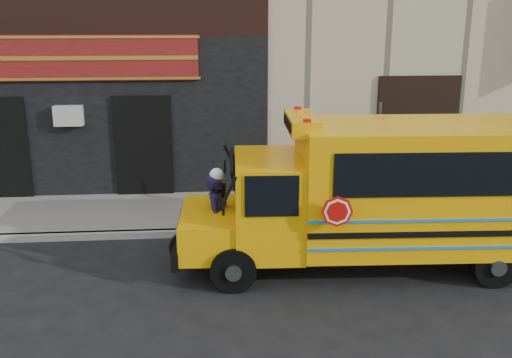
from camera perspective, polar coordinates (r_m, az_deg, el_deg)
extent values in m
plane|color=black|center=(10.31, 4.21, -10.63)|extent=(120.00, 120.00, 0.00)
cube|color=gray|center=(12.64, 2.42, -5.12)|extent=(40.00, 0.20, 0.15)
cube|color=#615F5B|center=(14.05, 1.67, -2.96)|extent=(40.00, 3.00, 0.15)
cube|color=black|center=(15.28, -17.98, 5.84)|extent=(10.00, 0.30, 4.00)
cube|color=#4D160B|center=(14.95, -18.62, 11.39)|extent=(6.50, 0.12, 1.10)
cube|color=black|center=(15.78, -24.25, 2.73)|extent=(1.30, 0.10, 2.50)
cube|color=black|center=(14.96, -11.14, 3.18)|extent=(1.30, 0.10, 2.50)
cylinder|color=black|center=(9.97, -2.28, -9.00)|extent=(0.81, 0.31, 0.80)
cylinder|color=black|center=(11.73, -2.31, -5.12)|extent=(0.81, 0.31, 0.80)
cylinder|color=black|center=(10.98, 22.74, -7.90)|extent=(0.81, 0.31, 0.80)
cylinder|color=black|center=(12.59, 19.18, -4.53)|extent=(0.81, 0.31, 0.80)
cube|color=#DA9304|center=(10.71, -4.74, -4.95)|extent=(1.08, 2.04, 0.70)
cube|color=black|center=(10.83, -7.63, -6.20)|extent=(0.20, 2.05, 0.35)
cube|color=#DA9304|center=(10.55, 1.18, -2.34)|extent=(1.28, 2.15, 1.70)
cube|color=black|center=(10.41, -1.93, -0.28)|extent=(0.13, 1.80, 0.90)
cube|color=#DA9304|center=(11.00, 16.17, -0.47)|extent=(4.58, 2.38, 2.25)
cube|color=black|center=(9.91, 18.91, 0.43)|extent=(3.90, 0.19, 0.75)
cube|color=#DA9304|center=(10.25, 4.60, 5.61)|extent=(0.56, 1.62, 0.28)
cylinder|color=#AB0B06|center=(9.37, 8.12, -3.23)|extent=(0.52, 0.05, 0.52)
cylinder|color=#3E4641|center=(12.56, 11.97, 0.96)|extent=(0.06, 0.06, 2.89)
cube|color=maroon|center=(12.29, 12.37, 4.94)|extent=(0.07, 0.25, 0.36)
cube|color=white|center=(12.38, 12.25, 2.88)|extent=(0.07, 0.25, 0.32)
imported|color=black|center=(10.89, -3.99, -5.98)|extent=(1.87, 0.69, 1.10)
imported|color=black|center=(10.74, -3.88, -4.34)|extent=(0.53, 0.71, 1.78)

